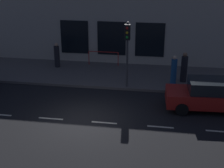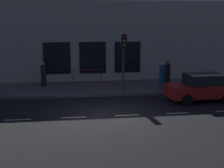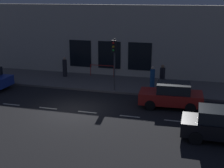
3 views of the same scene
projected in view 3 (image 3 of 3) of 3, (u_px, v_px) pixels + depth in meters
ground_plane at (72, 111)px, 19.02m from camera, size 60.00×60.00×0.00m
sidewalk at (102, 83)px, 24.80m from camera, size 4.50×32.00×0.15m
building_facade at (110, 41)px, 26.35m from camera, size 0.65×32.00×6.04m
lane_centre_line at (87, 112)px, 18.77m from camera, size 0.12×27.20×0.01m
traffic_light at (114, 54)px, 21.69m from camera, size 0.46×0.32×3.76m
parked_car_0 at (171, 95)px, 19.41m from camera, size 1.99×3.97×1.58m
parked_car_2 at (221, 125)px, 14.98m from camera, size 1.81×3.82×1.58m
pedestrian_0 at (162, 78)px, 22.73m from camera, size 0.55×0.55×1.81m
pedestrian_1 at (65, 67)px, 26.21m from camera, size 0.37×0.37×1.67m
pedestrian_2 at (152, 80)px, 22.18m from camera, size 0.41×0.41×1.82m
red_railing at (102, 68)px, 26.21m from camera, size 0.05×2.09×0.97m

